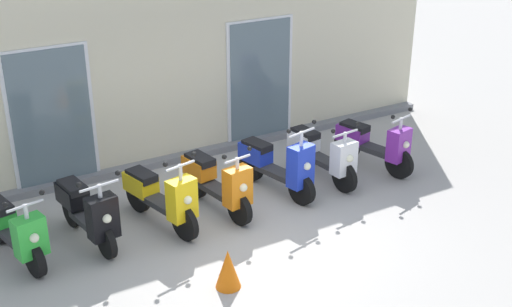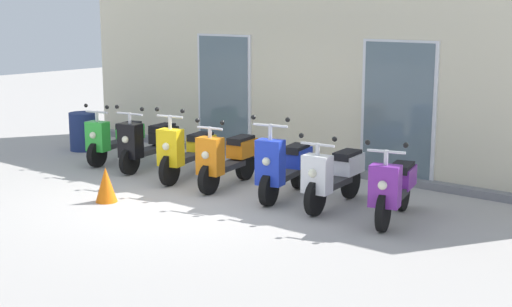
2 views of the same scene
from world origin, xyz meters
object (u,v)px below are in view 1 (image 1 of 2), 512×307
scooter_black (87,211)px  scooter_orange (217,182)px  scooter_white (322,153)px  scooter_blue (278,165)px  scooter_yellow (161,196)px  traffic_cone (228,269)px  scooter_green (14,230)px  scooter_purple (374,143)px

scooter_black → scooter_orange: (1.93, -0.09, -0.01)m
scooter_white → scooter_blue: bearing=-178.1°
scooter_yellow → scooter_orange: (0.90, -0.01, 0.00)m
scooter_yellow → scooter_white: scooter_yellow is taller
scooter_orange → scooter_yellow: bearing=179.3°
scooter_yellow → scooter_white: bearing=1.5°
scooter_orange → scooter_blue: scooter_blue is taller
traffic_cone → scooter_green: bearing=137.0°
scooter_blue → scooter_white: scooter_blue is taller
scooter_blue → scooter_white: (0.86, 0.03, -0.01)m
scooter_blue → scooter_yellow: bearing=-178.7°
scooter_orange → traffic_cone: scooter_orange is taller
scooter_yellow → scooter_orange: bearing=-0.7°
scooter_black → traffic_cone: 2.23m
scooter_green → traffic_cone: scooter_green is taller
scooter_black → scooter_yellow: scooter_yellow is taller
scooter_green → scooter_orange: 2.89m
scooter_orange → scooter_purple: size_ratio=1.00×
scooter_white → scooter_purple: size_ratio=1.03×
scooter_green → scooter_blue: 3.97m
scooter_green → scooter_yellow: bearing=-4.5°
scooter_green → scooter_orange: size_ratio=0.99×
scooter_orange → scooter_purple: bearing=-0.0°
scooter_orange → scooter_green: bearing=176.7°
scooter_purple → traffic_cone: bearing=-154.3°
scooter_green → scooter_purple: size_ratio=0.99×
scooter_black → scooter_orange: size_ratio=0.97×
scooter_black → scooter_white: scooter_black is taller
scooter_black → scooter_yellow: size_ratio=0.94×
traffic_cone → scooter_white: bearing=34.6°
scooter_blue → scooter_purple: (1.87, -0.05, -0.01)m
scooter_yellow → scooter_white: size_ratio=1.01×
scooter_green → scooter_blue: size_ratio=0.97×
scooter_yellow → scooter_white: 2.84m
scooter_black → scooter_blue: 3.01m
scooter_white → traffic_cone: size_ratio=3.10×
scooter_green → traffic_cone: (2.11, -1.97, -0.18)m
scooter_orange → traffic_cone: (-0.78, -1.80, -0.22)m
scooter_yellow → scooter_blue: (1.98, 0.04, 0.01)m
scooter_yellow → scooter_orange: 0.90m
scooter_black → scooter_orange: bearing=-2.8°
scooter_green → scooter_orange: (2.89, -0.17, 0.04)m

